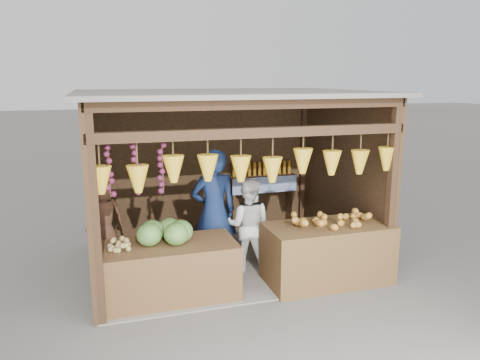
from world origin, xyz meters
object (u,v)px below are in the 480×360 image
counter_left (171,271)px  counter_right (327,253)px  vendor_seated (104,218)px  man_standing (214,212)px  woman_standing (248,225)px

counter_left → counter_right: counter_right is taller
counter_right → vendor_seated: 3.28m
counter_left → man_standing: bearing=41.1°
counter_right → woman_standing: woman_standing is taller
woman_standing → counter_right: bearing=166.9°
man_standing → counter_right: bearing=150.0°
vendor_seated → counter_left: bearing=124.0°
man_standing → vendor_seated: (-1.55, 0.46, -0.10)m
woman_standing → vendor_seated: (-2.04, 0.56, 0.13)m
man_standing → vendor_seated: bearing=-16.9°
man_standing → vendor_seated: size_ratio=1.67×
man_standing → vendor_seated: 1.62m
counter_right → man_standing: man_standing is taller
woman_standing → counter_left: bearing=48.1°
counter_right → vendor_seated: (-2.99, 1.28, 0.41)m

